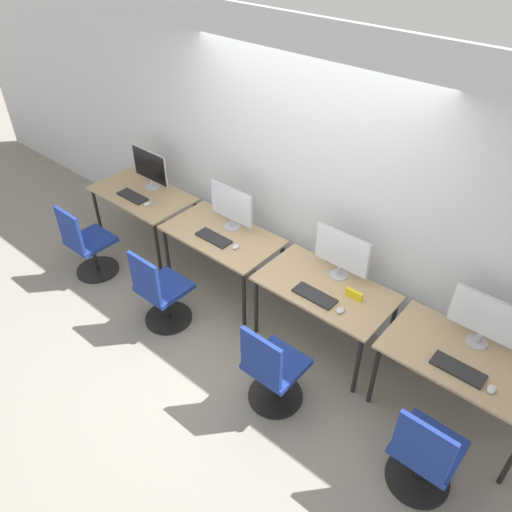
{
  "coord_description": "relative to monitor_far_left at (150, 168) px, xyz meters",
  "views": [
    {
      "loc": [
        2.37,
        -2.64,
        3.65
      ],
      "look_at": [
        0.0,
        0.14,
        0.86
      ],
      "focal_mm": 35.0,
      "sensor_mm": 36.0,
      "label": 1
    }
  ],
  "objects": [
    {
      "name": "office_chair_far_left",
      "position": [
        -0.02,
        -0.97,
        -0.61
      ],
      "size": [
        0.48,
        0.48,
        0.9
      ],
      "color": "black",
      "rests_on": "ground_plane"
    },
    {
      "name": "monitor_left",
      "position": [
        1.29,
        -0.01,
        0.0
      ],
      "size": [
        0.56,
        0.17,
        0.47
      ],
      "color": "#B2B2B7",
      "rests_on": "desk_left"
    },
    {
      "name": "desk_left",
      "position": [
        1.29,
        -0.16,
        -0.33
      ],
      "size": [
        1.23,
        0.7,
        0.71
      ],
      "color": "tan",
      "rests_on": "ground_plane"
    },
    {
      "name": "ground_plane",
      "position": [
        1.93,
        -0.51,
        -0.97
      ],
      "size": [
        20.0,
        20.0,
        0.0
      ],
      "primitive_type": "plane",
      "color": "gray"
    },
    {
      "name": "office_chair_left",
      "position": [
        1.21,
        -0.97,
        -0.61
      ],
      "size": [
        0.48,
        0.48,
        0.9
      ],
      "color": "black",
      "rests_on": "ground_plane"
    },
    {
      "name": "mouse_far_right",
      "position": [
        4.12,
        -0.34,
        -0.24
      ],
      "size": [
        0.06,
        0.09,
        0.03
      ],
      "color": "silver",
      "rests_on": "desk_far_right"
    },
    {
      "name": "monitor_far_left",
      "position": [
        0.0,
        0.0,
        0.0
      ],
      "size": [
        0.56,
        0.17,
        0.47
      ],
      "color": "#B2B2B7",
      "rests_on": "desk_far_left"
    },
    {
      "name": "keyboard_far_left",
      "position": [
        0.0,
        -0.3,
        -0.25
      ],
      "size": [
        0.4,
        0.15,
        0.02
      ],
      "color": "#262628",
      "rests_on": "desk_far_left"
    },
    {
      "name": "office_chair_far_right",
      "position": [
        3.94,
        -0.9,
        -0.61
      ],
      "size": [
        0.48,
        0.48,
        0.9
      ],
      "color": "black",
      "rests_on": "ground_plane"
    },
    {
      "name": "placard_right",
      "position": [
        2.85,
        -0.13,
        -0.22
      ],
      "size": [
        0.16,
        0.03,
        0.08
      ],
      "color": "yellow",
      "rests_on": "desk_right"
    },
    {
      "name": "mouse_left",
      "position": [
        1.57,
        -0.25,
        -0.24
      ],
      "size": [
        0.06,
        0.09,
        0.03
      ],
      "color": "silver",
      "rests_on": "desk_left"
    },
    {
      "name": "desk_far_left",
      "position": [
        0.0,
        -0.16,
        -0.33
      ],
      "size": [
        1.23,
        0.7,
        0.71
      ],
      "color": "tan",
      "rests_on": "ground_plane"
    },
    {
      "name": "keyboard_far_right",
      "position": [
        3.86,
        -0.31,
        -0.25
      ],
      "size": [
        0.4,
        0.15,
        0.02
      ],
      "color": "#262628",
      "rests_on": "desk_far_right"
    },
    {
      "name": "monitor_far_right",
      "position": [
        3.86,
        0.05,
        0.0
      ],
      "size": [
        0.56,
        0.17,
        0.47
      ],
      "color": "#B2B2B7",
      "rests_on": "desk_far_right"
    },
    {
      "name": "monitor_right",
      "position": [
        2.58,
        0.05,
        0.0
      ],
      "size": [
        0.56,
        0.17,
        0.47
      ],
      "color": "#B2B2B7",
      "rests_on": "desk_right"
    },
    {
      "name": "desk_far_right",
      "position": [
        3.86,
        -0.16,
        -0.33
      ],
      "size": [
        1.23,
        0.7,
        0.71
      ],
      "color": "tan",
      "rests_on": "ground_plane"
    },
    {
      "name": "mouse_far_left",
      "position": [
        0.26,
        -0.3,
        -0.24
      ],
      "size": [
        0.06,
        0.09,
        0.03
      ],
      "color": "silver",
      "rests_on": "desk_far_left"
    },
    {
      "name": "keyboard_right",
      "position": [
        2.58,
        -0.33,
        -0.25
      ],
      "size": [
        0.4,
        0.15,
        0.02
      ],
      "color": "#262628",
      "rests_on": "desk_right"
    },
    {
      "name": "wall_back",
      "position": [
        1.93,
        0.31,
        0.43
      ],
      "size": [
        12.0,
        0.05,
        2.8
      ],
      "color": "silver",
      "rests_on": "ground_plane"
    },
    {
      "name": "desk_right",
      "position": [
        2.58,
        -0.16,
        -0.33
      ],
      "size": [
        1.23,
        0.7,
        0.71
      ],
      "color": "tan",
      "rests_on": "ground_plane"
    },
    {
      "name": "office_chair_right",
      "position": [
        2.65,
        -1.01,
        -0.61
      ],
      "size": [
        0.48,
        0.48,
        0.9
      ],
      "color": "black",
      "rests_on": "ground_plane"
    },
    {
      "name": "keyboard_left",
      "position": [
        1.29,
        -0.28,
        -0.25
      ],
      "size": [
        0.4,
        0.15,
        0.02
      ],
      "color": "#262628",
      "rests_on": "desk_left"
    },
    {
      "name": "mouse_right",
      "position": [
        2.85,
        -0.35,
        -0.24
      ],
      "size": [
        0.06,
        0.09,
        0.03
      ],
      "color": "silver",
      "rests_on": "desk_right"
    }
  ]
}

